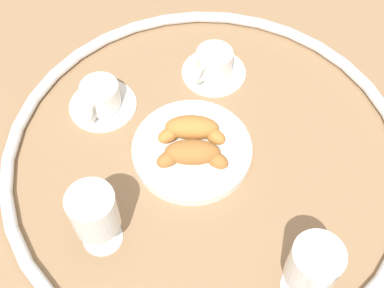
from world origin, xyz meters
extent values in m
plane|color=#997551|center=(0.00, 0.00, 0.00)|extent=(2.20, 2.20, 0.00)
torus|color=silver|center=(0.00, 0.00, 0.01)|extent=(0.76, 0.76, 0.02)
cylinder|color=white|center=(0.02, -0.01, 0.01)|extent=(0.23, 0.23, 0.02)
torus|color=white|center=(0.02, -0.01, 0.02)|extent=(0.23, 0.23, 0.01)
ellipsoid|color=#BC7A38|center=(0.01, -0.04, 0.04)|extent=(0.11, 0.09, 0.04)
ellipsoid|color=#BC7A38|center=(0.06, -0.05, 0.04)|extent=(0.05, 0.03, 0.03)
ellipsoid|color=#BC7A38|center=(-0.02, -0.01, 0.04)|extent=(0.05, 0.05, 0.03)
ellipsoid|color=#AD6B33|center=(0.03, 0.01, 0.04)|extent=(0.11, 0.09, 0.04)
ellipsoid|color=#AD6B33|center=(0.08, 0.00, 0.04)|extent=(0.05, 0.03, 0.03)
ellipsoid|color=#AD6B33|center=(0.00, 0.04, 0.04)|extent=(0.05, 0.05, 0.03)
cylinder|color=white|center=(-0.10, -0.18, 0.00)|extent=(0.14, 0.14, 0.01)
cylinder|color=white|center=(-0.10, -0.18, 0.03)|extent=(0.08, 0.08, 0.05)
cylinder|color=brown|center=(-0.10, -0.18, 0.06)|extent=(0.07, 0.07, 0.01)
torus|color=white|center=(-0.07, -0.16, 0.04)|extent=(0.04, 0.03, 0.04)
cylinder|color=white|center=(0.14, -0.19, 0.00)|extent=(0.14, 0.14, 0.01)
cylinder|color=white|center=(0.14, -0.19, 0.03)|extent=(0.08, 0.08, 0.05)
cylinder|color=brown|center=(0.14, -0.19, 0.06)|extent=(0.07, 0.07, 0.01)
torus|color=white|center=(0.17, -0.16, 0.04)|extent=(0.03, 0.04, 0.04)
cylinder|color=white|center=(0.23, 0.08, 0.00)|extent=(0.07, 0.07, 0.01)
cylinder|color=white|center=(0.23, 0.08, 0.03)|extent=(0.01, 0.01, 0.05)
cylinder|color=white|center=(0.23, 0.08, 0.10)|extent=(0.08, 0.08, 0.08)
cylinder|color=gold|center=(0.23, 0.08, 0.09)|extent=(0.07, 0.07, 0.05)
cylinder|color=white|center=(-0.03, 0.29, 0.00)|extent=(0.07, 0.07, 0.01)
cylinder|color=white|center=(-0.03, 0.29, 0.03)|extent=(0.01, 0.01, 0.05)
cylinder|color=white|center=(-0.03, 0.29, 0.10)|extent=(0.08, 0.08, 0.08)
cylinder|color=gold|center=(-0.03, 0.29, 0.09)|extent=(0.07, 0.07, 0.05)
camera|label=1|loc=(0.24, 0.45, 0.79)|focal=46.36mm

